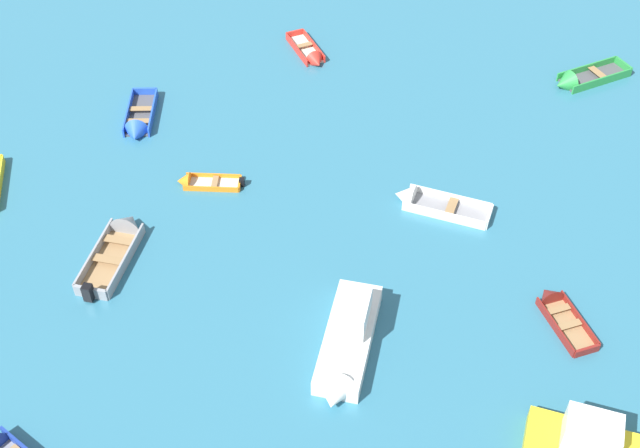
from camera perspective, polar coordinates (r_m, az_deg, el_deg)
The scene contains 8 objects.
rowboat_blue_back_row_center at distance 39.15m, azimuth -12.60°, elevation 6.80°, with size 1.91×3.91×1.11m.
motor_launch_white_near_camera at distance 28.83m, azimuth 1.87°, elevation -8.26°, with size 1.80×5.36×2.12m.
rowboat_green_midfield_left at distance 43.04m, azimuth 17.54°, elevation 9.55°, with size 4.10×3.45×1.18m.
rowboat_red_outer_right at distance 42.98m, azimuth -0.61°, elevation 11.67°, with size 2.68×3.31×0.94m.
rowboat_orange_cluster_inner at distance 35.65m, azimuth -8.63°, elevation 2.91°, with size 2.97×1.23×0.82m.
rowboat_grey_cluster_outer at distance 33.49m, azimuth -13.83°, elevation -1.18°, with size 1.54×4.54×1.28m.
rowboat_white_near_left at distance 34.52m, azimuth 7.21°, elevation 1.59°, with size 4.21×1.85×1.13m.
rowboat_maroon_center at distance 31.58m, azimuth 16.18°, elevation -5.63°, with size 2.37×3.14×0.98m.
Camera 1 is at (4.40, -1.08, 23.59)m, focal length 45.77 mm.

